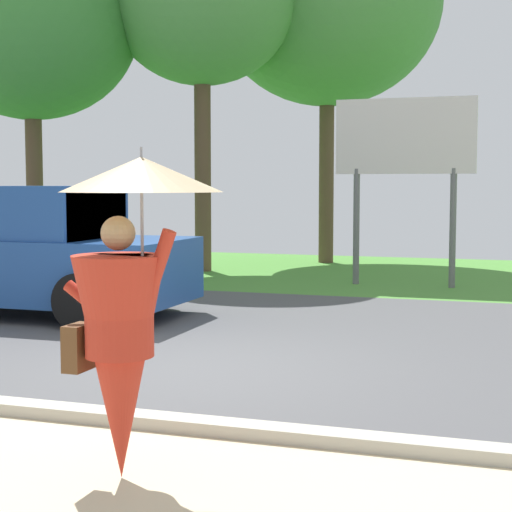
{
  "coord_description": "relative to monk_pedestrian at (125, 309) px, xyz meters",
  "views": [
    {
      "loc": [
        3.39,
        -7.81,
        1.9
      ],
      "look_at": [
        0.45,
        1.0,
        1.1
      ],
      "focal_mm": 58.42,
      "sensor_mm": 36.0,
      "label": 1
    }
  ],
  "objects": [
    {
      "name": "tree_center_back",
      "position": [
        -4.44,
        12.27,
        4.75
      ],
      "size": [
        4.07,
        4.07,
        7.75
      ],
      "color": "brown",
      "rests_on": "ground_plane"
    },
    {
      "name": "monk_pedestrian",
      "position": [
        0.0,
        0.0,
        0.0
      ],
      "size": [
        1.08,
        1.02,
        2.13
      ],
      "rotation": [
        0.0,
        0.0,
        -0.21
      ],
      "color": "#B22D1E",
      "rests_on": "ground_plane"
    },
    {
      "name": "tree_right_mid",
      "position": [
        -2.35,
        15.08,
        5.13
      ],
      "size": [
        5.44,
        5.44,
        8.73
      ],
      "color": "brown",
      "rests_on": "ground_plane"
    },
    {
      "name": "roadside_billboard",
      "position": [
        0.15,
        10.94,
        1.44
      ],
      "size": [
        2.6,
        0.12,
        3.5
      ],
      "color": "slate",
      "rests_on": "ground_plane"
    },
    {
      "name": "ground_plane",
      "position": [
        -0.94,
        6.05,
        -1.16
      ],
      "size": [
        40.0,
        22.0,
        0.2
      ],
      "color": "#4C4C4F"
    },
    {
      "name": "tree_left_far",
      "position": [
        -7.83,
        10.94,
        4.25
      ],
      "size": [
        4.6,
        4.6,
        7.47
      ],
      "color": "brown",
      "rests_on": "ground_plane"
    },
    {
      "name": "pickup_truck",
      "position": [
        -4.78,
        5.77,
        -0.24
      ],
      "size": [
        5.2,
        2.28,
        1.88
      ],
      "rotation": [
        0.0,
        0.0,
        -0.02
      ],
      "color": "#1E478C",
      "rests_on": "ground_plane"
    }
  ]
}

